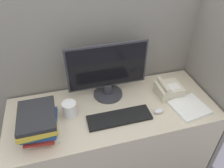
{
  "coord_description": "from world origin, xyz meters",
  "views": [
    {
      "loc": [
        -0.31,
        -0.81,
        1.9
      ],
      "look_at": [
        0.0,
        0.34,
        0.97
      ],
      "focal_mm": 35.0,
      "sensor_mm": 36.0,
      "label": 1
    }
  ],
  "objects_px": {
    "book_stack": "(39,123)",
    "coffee_cup": "(70,109)",
    "desk_telephone": "(168,89)",
    "keyboard": "(119,118)",
    "mouse": "(159,111)",
    "monitor": "(108,72)"
  },
  "relations": [
    {
      "from": "mouse",
      "to": "book_stack",
      "type": "height_order",
      "value": "book_stack"
    },
    {
      "from": "keyboard",
      "to": "coffee_cup",
      "type": "distance_m",
      "value": 0.35
    },
    {
      "from": "mouse",
      "to": "desk_telephone",
      "type": "distance_m",
      "value": 0.24
    },
    {
      "from": "monitor",
      "to": "keyboard",
      "type": "xyz_separation_m",
      "value": [
        0.01,
        -0.27,
        -0.2
      ]
    },
    {
      "from": "keyboard",
      "to": "mouse",
      "type": "distance_m",
      "value": 0.29
    },
    {
      "from": "keyboard",
      "to": "book_stack",
      "type": "bearing_deg",
      "value": 178.36
    },
    {
      "from": "monitor",
      "to": "desk_telephone",
      "type": "xyz_separation_m",
      "value": [
        0.46,
        -0.12,
        -0.16
      ]
    },
    {
      "from": "monitor",
      "to": "coffee_cup",
      "type": "bearing_deg",
      "value": -155.05
    },
    {
      "from": "desk_telephone",
      "to": "book_stack",
      "type": "bearing_deg",
      "value": -172.07
    },
    {
      "from": "monitor",
      "to": "book_stack",
      "type": "distance_m",
      "value": 0.59
    },
    {
      "from": "book_stack",
      "to": "desk_telephone",
      "type": "bearing_deg",
      "value": 7.93
    },
    {
      "from": "monitor",
      "to": "desk_telephone",
      "type": "relative_size",
      "value": 3.2
    },
    {
      "from": "coffee_cup",
      "to": "desk_telephone",
      "type": "bearing_deg",
      "value": 1.71
    },
    {
      "from": "book_stack",
      "to": "coffee_cup",
      "type": "bearing_deg",
      "value": 29.3
    },
    {
      "from": "mouse",
      "to": "coffee_cup",
      "type": "relative_size",
      "value": 0.69
    },
    {
      "from": "monitor",
      "to": "desk_telephone",
      "type": "distance_m",
      "value": 0.5
    },
    {
      "from": "coffee_cup",
      "to": "desk_telephone",
      "type": "relative_size",
      "value": 0.59
    },
    {
      "from": "monitor",
      "to": "mouse",
      "type": "relative_size",
      "value": 7.9
    },
    {
      "from": "monitor",
      "to": "desk_telephone",
      "type": "height_order",
      "value": "monitor"
    },
    {
      "from": "keyboard",
      "to": "desk_telephone",
      "type": "bearing_deg",
      "value": 18.64
    },
    {
      "from": "monitor",
      "to": "book_stack",
      "type": "xyz_separation_m",
      "value": [
        -0.52,
        -0.26,
        -0.12
      ]
    },
    {
      "from": "monitor",
      "to": "keyboard",
      "type": "bearing_deg",
      "value": -87.54
    }
  ]
}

